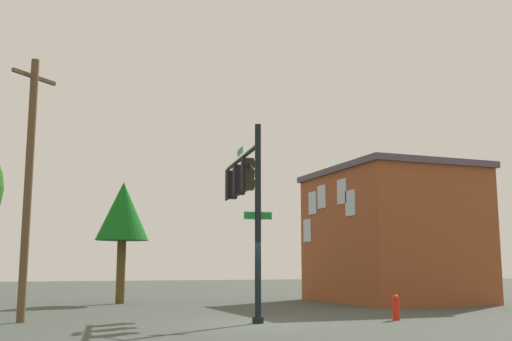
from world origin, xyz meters
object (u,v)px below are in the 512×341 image
Objects in this scene: utility_pole at (28,182)px; fire_hydrant at (396,308)px; signal_pole_assembly at (245,190)px; tree_near at (123,213)px; brick_building at (392,235)px.

utility_pole is 12.76m from fire_hydrant.
signal_pole_assembly is 7.65× the size of fire_hydrant.
signal_pole_assembly is 1.08× the size of tree_near.
utility_pole is at bearing 82.99° from signal_pole_assembly.
utility_pole reaches higher than fire_hydrant.
brick_building reaches higher than fire_hydrant.
tree_near is at bearing 75.07° from brick_building.
utility_pole is 1.48× the size of tree_near.
tree_near reaches higher than fire_hydrant.
fire_hydrant is 0.14× the size of tree_near.
fire_hydrant is (-3.44, -11.59, -4.07)m from utility_pole.
utility_pole is at bearing 154.06° from tree_near.
tree_near is (12.44, 7.21, 3.94)m from fire_hydrant.
fire_hydrant is 0.10× the size of brick_building.
signal_pole_assembly is 0.77× the size of brick_building.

